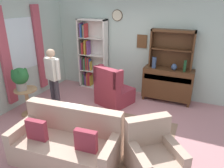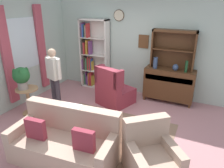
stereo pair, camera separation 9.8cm
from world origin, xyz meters
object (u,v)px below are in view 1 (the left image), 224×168
object	(u,v)px
potted_plant_large	(20,77)
book_stack	(93,116)
vase_round	(174,67)
armchair_floral	(153,157)
sideboard	(168,83)
wingback_chair	(113,91)
vase_tall	(154,63)
couch_floral	(67,143)
bottle_wine	(185,66)
bookshelf	(90,56)
sideboard_hutch	(172,44)
coffee_table	(91,120)
person_reading	(53,76)
plant_stand	(27,99)

from	to	relation	value
potted_plant_large	book_stack	bearing A→B (deg)	-2.10
vase_round	armchair_floral	world-z (taller)	vase_round
vase_round	book_stack	distance (m)	2.55
sideboard	wingback_chair	size ratio (longest dim) A/B	1.24
vase_tall	vase_round	distance (m)	0.52
couch_floral	armchair_floral	size ratio (longest dim) A/B	1.73
vase_tall	potted_plant_large	size ratio (longest dim) A/B	0.55
couch_floral	book_stack	world-z (taller)	couch_floral
bottle_wine	armchair_floral	size ratio (longest dim) A/B	0.27
sideboard	potted_plant_large	distance (m)	3.71
bookshelf	potted_plant_large	world-z (taller)	bookshelf
sideboard_hutch	coffee_table	xyz separation A→B (m)	(-1.13, -2.36, -1.21)
sideboard_hutch	wingback_chair	size ratio (longest dim) A/B	1.05
vase_round	armchair_floral	size ratio (longest dim) A/B	0.16
person_reading	bookshelf	bearing A→B (deg)	87.39
wingback_chair	vase_round	bearing A→B (deg)	27.37
person_reading	vase_round	bearing A→B (deg)	30.99
plant_stand	potted_plant_large	world-z (taller)	potted_plant_large
bookshelf	book_stack	distance (m)	2.73
armchair_floral	wingback_chair	distance (m)	2.50
sideboard	bottle_wine	world-z (taller)	bottle_wine
bottle_wine	coffee_table	distance (m)	2.74
sideboard_hutch	armchair_floral	world-z (taller)	sideboard_hutch
vase_round	armchair_floral	bearing A→B (deg)	-87.02
plant_stand	book_stack	world-z (taller)	plant_stand
person_reading	book_stack	bearing A→B (deg)	-23.50
armchair_floral	book_stack	xyz separation A→B (m)	(-1.35, 0.52, 0.16)
armchair_floral	potted_plant_large	distance (m)	3.36
armchair_floral	plant_stand	distance (m)	3.27
vase_tall	potted_plant_large	world-z (taller)	vase_tall
sideboard_hutch	person_reading	xyz separation A→B (m)	(-2.48, -1.74, -0.65)
book_stack	coffee_table	bearing A→B (deg)	-169.85
plant_stand	wingback_chair	bearing A→B (deg)	38.56
bookshelf	coffee_table	xyz separation A→B (m)	(1.27, -2.33, -0.66)
plant_stand	bookshelf	bearing A→B (deg)	76.44
coffee_table	armchair_floral	bearing A→B (deg)	-19.90
plant_stand	vase_tall	bearing A→B (deg)	38.67
sideboard_hutch	plant_stand	bearing A→B (deg)	-142.82
book_stack	person_reading	bearing A→B (deg)	156.50
vase_tall	potted_plant_large	bearing A→B (deg)	-140.96
bookshelf	plant_stand	size ratio (longest dim) A/B	3.16
bookshelf	vase_tall	distance (m)	2.02
vase_tall	couch_floral	bearing A→B (deg)	-104.67
sideboard	plant_stand	size ratio (longest dim) A/B	1.96
sideboard_hutch	plant_stand	distance (m)	3.85
sideboard	book_stack	size ratio (longest dim) A/B	6.94
bookshelf	couch_floral	world-z (taller)	bookshelf
vase_round	coffee_table	size ratio (longest dim) A/B	0.21
vase_round	person_reading	distance (m)	3.04
vase_round	coffee_table	xyz separation A→B (m)	(-1.26, -2.18, -0.65)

